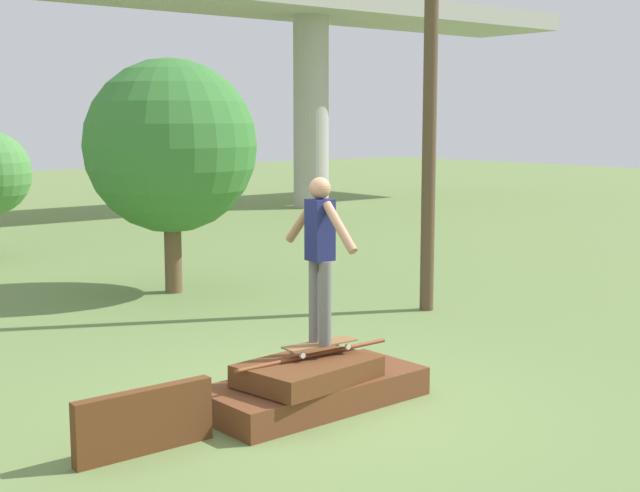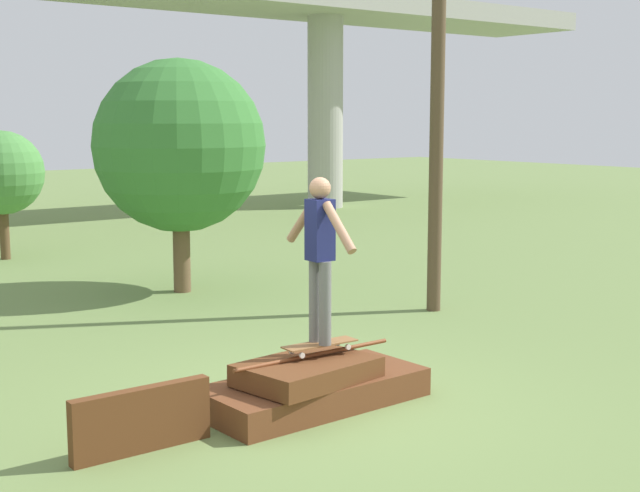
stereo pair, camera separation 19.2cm
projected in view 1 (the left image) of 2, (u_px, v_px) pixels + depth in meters
ground_plane at (314, 405)px, 8.71m from camera, size 80.00×80.00×0.00m
scrap_pile at (313, 386)px, 8.64m from camera, size 2.27×1.10×0.53m
scrap_plank_loose at (144, 421)px, 7.43m from camera, size 1.25×0.13×0.55m
skateboard at (320, 344)px, 8.66m from camera, size 0.79×0.25×0.09m
skater at (320, 249)px, 8.52m from camera, size 0.23×1.09×1.61m
utility_pole at (431, 38)px, 12.49m from camera, size 1.30×0.20×7.55m
tree_behind_left at (171, 146)px, 14.02m from camera, size 2.74×2.74×3.72m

